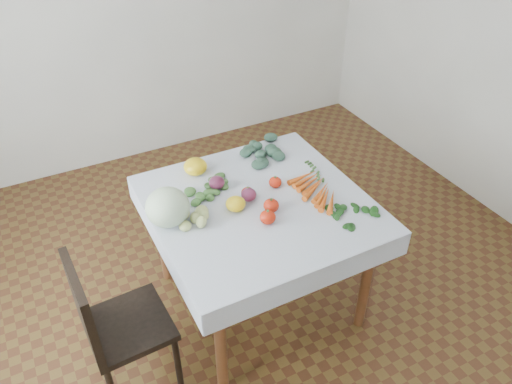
% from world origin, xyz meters
% --- Properties ---
extents(ground, '(4.00, 4.00, 0.00)m').
position_xyz_m(ground, '(0.00, 0.00, 0.00)').
color(ground, brown).
extents(table, '(1.00, 1.00, 0.75)m').
position_xyz_m(table, '(0.00, 0.00, 0.65)').
color(table, brown).
rests_on(table, ground).
extents(tablecloth, '(1.12, 1.12, 0.01)m').
position_xyz_m(tablecloth, '(0.00, 0.00, 0.75)').
color(tablecloth, silver).
rests_on(tablecloth, table).
extents(chair, '(0.41, 0.41, 0.86)m').
position_xyz_m(chair, '(-0.90, -0.19, 0.49)').
color(chair, black).
rests_on(chair, ground).
extents(cabbage, '(0.27, 0.27, 0.20)m').
position_xyz_m(cabbage, '(-0.48, 0.06, 0.86)').
color(cabbage, beige).
rests_on(cabbage, tablecloth).
extents(tomato_a, '(0.09, 0.09, 0.06)m').
position_xyz_m(tomato_a, '(-0.03, 0.07, 0.79)').
color(tomato_a, red).
rests_on(tomato_a, tablecloth).
extents(tomato_b, '(0.09, 0.09, 0.06)m').
position_xyz_m(tomato_b, '(0.15, 0.09, 0.79)').
color(tomato_b, red).
rests_on(tomato_b, tablecloth).
extents(tomato_c, '(0.09, 0.09, 0.07)m').
position_xyz_m(tomato_c, '(0.02, -0.09, 0.79)').
color(tomato_c, red).
rests_on(tomato_c, tablecloth).
extents(tomato_d, '(0.11, 0.11, 0.07)m').
position_xyz_m(tomato_d, '(-0.04, -0.17, 0.79)').
color(tomato_d, red).
rests_on(tomato_d, tablecloth).
extents(heirloom_back, '(0.17, 0.17, 0.09)m').
position_xyz_m(heirloom_back, '(-0.20, 0.42, 0.80)').
color(heirloom_back, yellow).
rests_on(heirloom_back, tablecloth).
extents(heirloom_front, '(0.13, 0.13, 0.07)m').
position_xyz_m(heirloom_front, '(-0.13, 0.01, 0.79)').
color(heirloom_front, yellow).
rests_on(heirloom_front, tablecloth).
extents(onion_a, '(0.11, 0.11, 0.07)m').
position_xyz_m(onion_a, '(-0.15, 0.23, 0.79)').
color(onion_a, '#551835').
rests_on(onion_a, tablecloth).
extents(onion_b, '(0.10, 0.10, 0.07)m').
position_xyz_m(onion_b, '(-0.04, 0.05, 0.79)').
color(onion_b, '#551835').
rests_on(onion_b, tablecloth).
extents(tomatillo_cluster, '(0.17, 0.13, 0.05)m').
position_xyz_m(tomatillo_cluster, '(-0.37, 0.01, 0.78)').
color(tomatillo_cluster, '#D1DB7E').
rests_on(tomatillo_cluster, tablecloth).
extents(carrot_bunch, '(0.21, 0.39, 0.03)m').
position_xyz_m(carrot_bunch, '(0.32, -0.05, 0.77)').
color(carrot_bunch, '#E04C18').
rests_on(carrot_bunch, tablecloth).
extents(kale_bunch, '(0.33, 0.26, 0.04)m').
position_xyz_m(kale_bunch, '(0.22, 0.42, 0.78)').
color(kale_bunch, '#3C6351').
rests_on(kale_bunch, tablecloth).
extents(basil_bunch, '(0.26, 0.18, 0.01)m').
position_xyz_m(basil_bunch, '(0.38, -0.30, 0.76)').
color(basil_bunch, '#1C4D18').
rests_on(basil_bunch, tablecloth).
extents(dill_bunch, '(0.27, 0.21, 0.03)m').
position_xyz_m(dill_bunch, '(-0.19, 0.23, 0.77)').
color(dill_bunch, '#3E6F32').
rests_on(dill_bunch, tablecloth).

